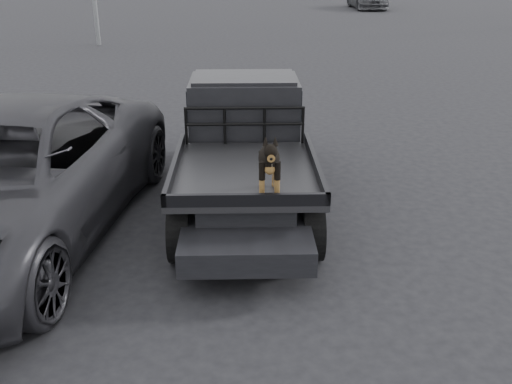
{
  "coord_description": "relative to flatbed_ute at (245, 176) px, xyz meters",
  "views": [
    {
      "loc": [
        -0.46,
        -5.86,
        3.62
      ],
      "look_at": [
        -0.32,
        -0.24,
        1.24
      ],
      "focal_mm": 40.0,
      "sensor_mm": 36.0,
      "label": 1
    }
  ],
  "objects": [
    {
      "name": "ground",
      "position": [
        0.43,
        -2.23,
        -0.46
      ],
      "size": [
        120.0,
        120.0,
        0.0
      ],
      "primitive_type": "plane",
      "color": "black",
      "rests_on": "ground"
    },
    {
      "name": "flatbed_ute",
      "position": [
        0.0,
        0.0,
        0.0
      ],
      "size": [
        2.0,
        5.4,
        0.92
      ],
      "primitive_type": null,
      "color": "black",
      "rests_on": "ground"
    },
    {
      "name": "ute_cab",
      "position": [
        -0.0,
        0.95,
        0.9
      ],
      "size": [
        1.72,
        1.3,
        0.88
      ],
      "primitive_type": null,
      "color": "black",
      "rests_on": "flatbed_ute"
    },
    {
      "name": "headache_rack",
      "position": [
        -0.0,
        0.2,
        0.74
      ],
      "size": [
        1.8,
        0.08,
        0.55
      ],
      "primitive_type": null,
      "color": "black",
      "rests_on": "flatbed_ute"
    },
    {
      "name": "dog",
      "position": [
        0.28,
        -1.7,
        0.83
      ],
      "size": [
        0.32,
        0.6,
        0.74
      ],
      "primitive_type": null,
      "color": "black",
      "rests_on": "flatbed_ute"
    },
    {
      "name": "parked_suv",
      "position": [
        -3.18,
        -1.07,
        0.43
      ],
      "size": [
        3.76,
        6.71,
        1.77
      ],
      "primitive_type": "imported",
      "rotation": [
        0.0,
        0.0,
        -0.13
      ],
      "color": "#2F2E33",
      "rests_on": "ground"
    }
  ]
}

